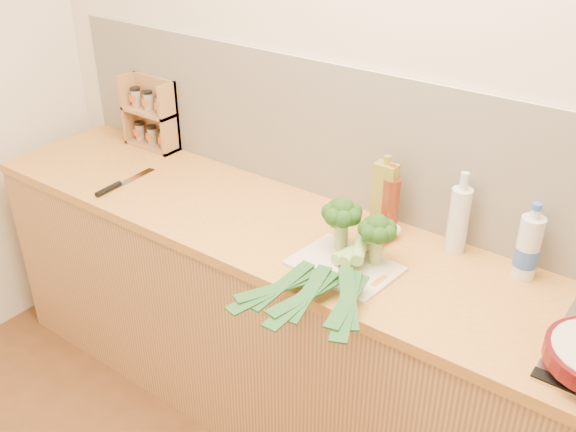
% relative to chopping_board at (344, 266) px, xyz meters
% --- Properties ---
extents(room_shell, '(3.50, 3.50, 3.50)m').
position_rel_chopping_board_xyz_m(room_shell, '(-0.07, 0.39, 0.26)').
color(room_shell, beige).
rests_on(room_shell, ground).
extents(counter, '(3.20, 0.62, 0.90)m').
position_rel_chopping_board_xyz_m(counter, '(-0.07, 0.10, -0.45)').
color(counter, tan).
rests_on(counter, ground).
extents(chopping_board, '(0.36, 0.28, 0.01)m').
position_rel_chopping_board_xyz_m(chopping_board, '(0.00, 0.00, 0.00)').
color(chopping_board, beige).
rests_on(chopping_board, counter).
extents(broccoli_left, '(0.14, 0.14, 0.19)m').
position_rel_chopping_board_xyz_m(broccoli_left, '(-0.07, 0.08, 0.14)').
color(broccoli_left, '#93A661').
rests_on(broccoli_left, chopping_board).
extents(broccoli_right, '(0.13, 0.13, 0.18)m').
position_rel_chopping_board_xyz_m(broccoli_right, '(0.07, 0.07, 0.13)').
color(broccoli_right, '#93A661').
rests_on(broccoli_right, chopping_board).
extents(leek_front, '(0.22, 0.72, 0.04)m').
position_rel_chopping_board_xyz_m(leek_front, '(-0.02, -0.00, 0.03)').
color(leek_front, white).
rests_on(leek_front, chopping_board).
extents(leek_mid, '(0.10, 0.64, 0.04)m').
position_rel_chopping_board_xyz_m(leek_mid, '(0.02, -0.06, 0.05)').
color(leek_mid, white).
rests_on(leek_mid, chopping_board).
extents(leek_back, '(0.29, 0.58, 0.04)m').
position_rel_chopping_board_xyz_m(leek_back, '(0.08, -0.06, 0.06)').
color(leek_back, white).
rests_on(leek_back, chopping_board).
extents(chefs_knife, '(0.05, 0.32, 0.02)m').
position_rel_chopping_board_xyz_m(chefs_knife, '(-1.06, -0.06, 0.00)').
color(chefs_knife, silver).
rests_on(chefs_knife, counter).
extents(spice_rack, '(0.27, 0.11, 0.33)m').
position_rel_chopping_board_xyz_m(spice_rack, '(-1.26, 0.34, 0.14)').
color(spice_rack, '#A37846').
rests_on(spice_rack, counter).
extents(oil_tin, '(0.08, 0.05, 0.29)m').
position_rel_chopping_board_xyz_m(oil_tin, '(-0.03, 0.29, 0.13)').
color(oil_tin, olive).
rests_on(oil_tin, counter).
extents(glass_bottle, '(0.07, 0.07, 0.29)m').
position_rel_chopping_board_xyz_m(glass_bottle, '(0.25, 0.32, 0.12)').
color(glass_bottle, silver).
rests_on(glass_bottle, counter).
extents(amber_bottle, '(0.06, 0.06, 0.26)m').
position_rel_chopping_board_xyz_m(amber_bottle, '(0.00, 0.29, 0.10)').
color(amber_bottle, maroon).
rests_on(amber_bottle, counter).
extents(water_bottle, '(0.08, 0.08, 0.24)m').
position_rel_chopping_board_xyz_m(water_bottle, '(0.49, 0.30, 0.10)').
color(water_bottle, silver).
rests_on(water_bottle, counter).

